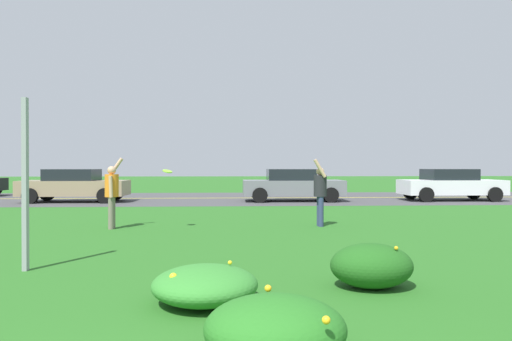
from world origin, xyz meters
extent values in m
plane|color=#26601E|center=(0.00, 10.55, 0.00)|extent=(120.00, 120.00, 0.00)
cube|color=#424244|center=(0.00, 21.11, 0.00)|extent=(120.00, 9.30, 0.01)
cube|color=yellow|center=(0.00, 21.11, 0.01)|extent=(120.00, 0.16, 0.00)
ellipsoid|color=#23661E|center=(0.71, 2.16, 0.26)|extent=(1.17, 1.04, 0.51)
sphere|color=gold|center=(1.04, 1.73, 0.47)|extent=(0.06, 0.06, 0.06)
sphere|color=gold|center=(0.69, 2.67, 0.45)|extent=(0.07, 0.07, 0.07)
sphere|color=gold|center=(0.87, 2.46, 0.38)|extent=(0.08, 0.08, 0.08)
sphere|color=gold|center=(0.80, 2.03, 0.38)|extent=(0.07, 0.07, 0.07)
sphere|color=gold|center=(0.69, 1.87, 0.37)|extent=(0.06, 0.06, 0.06)
sphere|color=gold|center=(0.95, 2.28, 0.32)|extent=(0.05, 0.05, 0.05)
ellipsoid|color=#337F2D|center=(0.05, 3.74, 0.21)|extent=(1.23, 1.26, 0.42)
sphere|color=yellow|center=(-0.07, 4.14, 0.26)|extent=(0.06, 0.06, 0.06)
sphere|color=yellow|center=(-0.14, 3.79, 0.32)|extent=(0.05, 0.05, 0.05)
sphere|color=yellow|center=(0.33, 3.93, 0.42)|extent=(0.05, 0.05, 0.05)
sphere|color=yellow|center=(-0.06, 4.13, 0.34)|extent=(0.06, 0.06, 0.06)
sphere|color=yellow|center=(-0.10, 4.09, 0.27)|extent=(0.06, 0.06, 0.06)
sphere|color=yellow|center=(-0.29, 3.52, 0.36)|extent=(0.09, 0.09, 0.09)
ellipsoid|color=#1E5619|center=(2.16, 4.30, 0.29)|extent=(1.07, 0.86, 0.57)
sphere|color=gold|center=(2.35, 4.18, 0.43)|extent=(0.07, 0.07, 0.07)
sphere|color=gold|center=(1.74, 4.31, 0.35)|extent=(0.06, 0.06, 0.06)
sphere|color=gold|center=(2.31, 4.42, 0.47)|extent=(0.09, 0.09, 0.09)
sphere|color=gold|center=(2.43, 4.13, 0.54)|extent=(0.05, 0.05, 0.05)
sphere|color=gold|center=(2.51, 4.29, 0.34)|extent=(0.08, 0.08, 0.08)
cube|color=#93969B|center=(-2.75, 5.52, 1.30)|extent=(0.07, 0.10, 2.61)
cylinder|color=orange|center=(-2.68, 10.15, 1.09)|extent=(0.34, 0.34, 0.57)
sphere|color=tan|center=(-2.68, 10.15, 1.47)|extent=(0.21, 0.21, 0.21)
cylinder|color=#726B5B|center=(-2.68, 10.24, 0.40)|extent=(0.14, 0.14, 0.80)
cylinder|color=#726B5B|center=(-2.68, 10.07, 0.40)|extent=(0.14, 0.14, 0.80)
cylinder|color=tan|center=(-2.63, 10.35, 1.56)|extent=(0.38, 0.11, 0.49)
cylinder|color=tan|center=(-2.65, 9.96, 1.07)|extent=(0.11, 0.09, 0.54)
cylinder|color=#232328|center=(2.66, 10.39, 1.06)|extent=(0.34, 0.34, 0.56)
sphere|color=tan|center=(2.66, 10.39, 1.44)|extent=(0.21, 0.21, 0.21)
cylinder|color=navy|center=(2.67, 10.30, 0.39)|extent=(0.14, 0.14, 0.78)
cylinder|color=navy|center=(2.66, 10.47, 0.39)|extent=(0.14, 0.14, 0.78)
cylinder|color=tan|center=(2.62, 10.19, 1.52)|extent=(0.35, 0.10, 0.49)
cylinder|color=tan|center=(2.64, 10.58, 1.04)|extent=(0.11, 0.09, 0.53)
cylinder|color=#8CD133|center=(-1.26, 9.99, 1.45)|extent=(0.25, 0.24, 0.12)
torus|color=#8CD133|center=(-1.26, 9.99, 1.45)|extent=(0.25, 0.24, 0.12)
cube|color=#937F60|center=(-6.59, 19.02, 0.62)|extent=(4.50, 1.82, 0.66)
cube|color=black|center=(-6.69, 19.02, 1.19)|extent=(2.10, 1.64, 0.52)
cylinder|color=black|center=(-5.04, 19.91, 0.33)|extent=(0.66, 0.22, 0.66)
cylinder|color=black|center=(-5.04, 18.13, 0.33)|extent=(0.66, 0.22, 0.66)
cylinder|color=black|center=(-8.14, 19.91, 0.33)|extent=(0.66, 0.22, 0.66)
cylinder|color=black|center=(-8.14, 18.13, 0.33)|extent=(0.66, 0.22, 0.66)
cube|color=slate|center=(3.08, 19.02, 0.62)|extent=(4.50, 1.82, 0.66)
cube|color=black|center=(2.98, 19.02, 1.19)|extent=(2.10, 1.64, 0.52)
cylinder|color=black|center=(4.63, 19.91, 0.33)|extent=(0.66, 0.22, 0.66)
cylinder|color=black|center=(4.63, 18.13, 0.33)|extent=(0.66, 0.22, 0.66)
cylinder|color=black|center=(1.53, 19.91, 0.33)|extent=(0.66, 0.22, 0.66)
cylinder|color=black|center=(1.53, 18.13, 0.33)|extent=(0.66, 0.22, 0.66)
cube|color=silver|center=(10.40, 19.02, 0.62)|extent=(4.50, 1.82, 0.66)
cube|color=black|center=(10.30, 19.02, 1.19)|extent=(2.10, 1.64, 0.52)
cylinder|color=black|center=(11.95, 19.91, 0.33)|extent=(0.66, 0.22, 0.66)
cylinder|color=black|center=(11.95, 18.13, 0.33)|extent=(0.66, 0.22, 0.66)
cylinder|color=black|center=(8.85, 19.91, 0.33)|extent=(0.66, 0.22, 0.66)
cylinder|color=black|center=(8.85, 18.13, 0.33)|extent=(0.66, 0.22, 0.66)
camera|label=1|loc=(0.37, -1.53, 1.57)|focal=32.13mm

